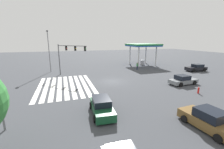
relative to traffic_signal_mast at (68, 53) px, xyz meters
The scene contains 11 objects.
ground_plane 10.56m from the traffic_signal_mast, 45.00° to the left, with size 153.43×153.43×0.00m, color #3D3F44.
crosswalk_markings 8.18m from the traffic_signal_mast, ahead, with size 12.33×8.20×0.01m.
traffic_signal_mast is the anchor object (origin of this frame).
car_1 28.53m from the traffic_signal_mast, 81.35° to the left, with size 2.39×4.76×1.56m.
car_2 17.82m from the traffic_signal_mast, ahead, with size 4.55×2.26×1.54m.
car_3 24.74m from the traffic_signal_mast, 23.38° to the left, with size 4.74×2.45×1.65m.
car_4 21.11m from the traffic_signal_mast, 55.40° to the left, with size 2.36×4.66×1.48m.
gas_station_canopy 21.97m from the traffic_signal_mast, 110.22° to the left, with size 7.78×7.78×5.89m.
pedestrian 16.25m from the traffic_signal_mast, 95.06° to the left, with size 0.41×0.40×1.71m.
street_light_pole_a 6.57m from the traffic_signal_mast, 144.71° to the right, with size 0.80×0.36×8.92m.
fire_hydrant 22.81m from the traffic_signal_mast, 44.90° to the left, with size 0.22×0.22×0.86m.
Camera 1 is at (23.51, -7.77, 6.99)m, focal length 24.00 mm.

